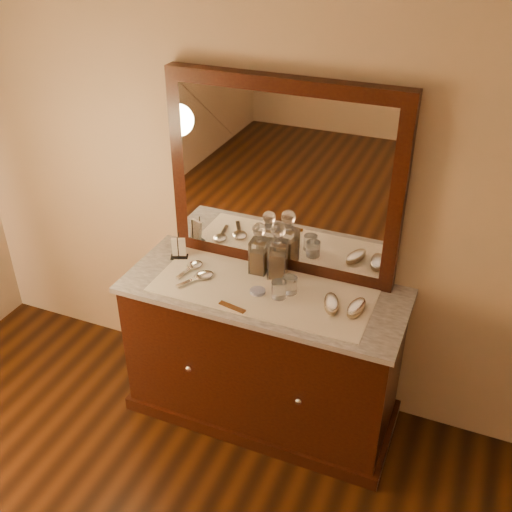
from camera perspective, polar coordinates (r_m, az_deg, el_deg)
name	(u,v)px	position (r m, az deg, el deg)	size (l,w,h in m)	color
dresser_cabinet	(263,356)	(3.29, 0.68, -9.43)	(1.40, 0.55, 0.82)	black
dresser_plinth	(263,405)	(3.55, 0.64, -13.94)	(1.46, 0.59, 0.08)	black
knob_left	(189,369)	(3.17, -6.41, -10.57)	(0.04, 0.04, 0.04)	silver
knob_right	(299,401)	(2.99, 4.06, -13.57)	(0.04, 0.04, 0.04)	silver
marble_top	(264,291)	(3.03, 0.73, -3.35)	(1.44, 0.59, 0.03)	silver
mirror_frame	(283,179)	(2.97, 2.58, 7.34)	(1.20, 0.08, 1.00)	black
mirror_glass	(281,181)	(2.94, 2.34, 7.09)	(1.06, 0.01, 0.86)	white
lace_runner	(262,290)	(3.00, 0.59, -3.29)	(1.10, 0.45, 0.00)	white
pin_dish	(258,291)	(2.98, 0.15, -3.36)	(0.08, 0.08, 0.01)	silver
comb	(232,307)	(2.88, -2.27, -4.85)	(0.14, 0.03, 0.01)	brown
napkin_rack	(179,248)	(3.27, -7.34, 0.72)	(0.11, 0.09, 0.14)	black
decanter_left	(259,253)	(3.09, 0.28, 0.27)	(0.09, 0.09, 0.29)	brown
decanter_right	(278,256)	(3.05, 2.08, -0.01)	(0.11, 0.11, 0.31)	brown
brush_near	(331,304)	(2.89, 7.16, -4.53)	(0.12, 0.17, 0.04)	#8E7757
brush_far	(356,308)	(2.88, 9.49, -4.89)	(0.09, 0.17, 0.04)	#8E7757
hand_mirror_outer	(193,266)	(3.19, -6.03, -0.98)	(0.09, 0.20, 0.02)	silver
hand_mirror_inner	(201,277)	(3.10, -5.26, -1.96)	(0.15, 0.22, 0.02)	silver
tumblers	(284,287)	(2.95, 2.71, -2.97)	(0.11, 0.14, 0.09)	white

